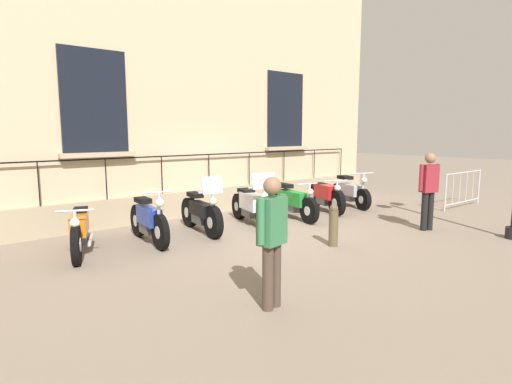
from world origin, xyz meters
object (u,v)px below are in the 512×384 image
motorcycle_orange (80,230)px  motorcycle_silver (350,193)px  motorcycle_blue (149,221)px  crowd_barrier (463,188)px  motorcycle_green (292,202)px  pedestrian_standing (429,187)px  motorcycle_black (201,214)px  motorcycle_white (252,206)px  bollard (333,225)px  motorcycle_red (325,196)px  pedestrian_walking (272,235)px

motorcycle_orange → motorcycle_silver: 7.69m
motorcycle_orange → motorcycle_blue: 1.28m
crowd_barrier → motorcycle_blue: bearing=-104.1°
motorcycle_green → pedestrian_standing: (2.89, 1.39, 0.56)m
motorcycle_orange → motorcycle_black: 2.55m
motorcycle_green → motorcycle_black: bearing=-94.4°
motorcycle_white → bollard: 2.48m
motorcycle_orange → pedestrian_standing: size_ratio=1.19×
motorcycle_white → motorcycle_silver: (-0.02, 3.80, -0.03)m
motorcycle_blue → motorcycle_red: motorcycle_blue is taller
motorcycle_blue → motorcycle_red: 5.23m
motorcycle_silver → crowd_barrier: 3.26m
bollard → motorcycle_red: bearing=133.1°
motorcycle_orange → motorcycle_black: bearing=88.7°
pedestrian_walking → pedestrian_standing: bearing=99.0°
motorcycle_black → pedestrian_walking: 4.27m
motorcycle_orange → motorcycle_green: bearing=87.1°
motorcycle_red → pedestrian_standing: size_ratio=1.10×
motorcycle_white → motorcycle_red: size_ratio=1.08×
motorcycle_orange → pedestrian_standing: bearing=64.2°
motorcycle_black → motorcycle_silver: motorcycle_black is taller
motorcycle_black → motorcycle_red: size_ratio=1.03×
pedestrian_standing → motorcycle_silver: bearing=158.9°
motorcycle_black → motorcycle_silver: size_ratio=1.04×
motorcycle_black → bollard: 2.92m
motorcycle_red → crowd_barrier: size_ratio=0.91×
motorcycle_white → motorcycle_green: size_ratio=0.96×
motorcycle_white → bollard: motorcycle_white is taller
motorcycle_green → pedestrian_walking: size_ratio=1.30×
motorcycle_orange → pedestrian_walking: pedestrian_walking is taller
crowd_barrier → motorcycle_red: bearing=-120.9°
crowd_barrier → pedestrian_walking: pedestrian_walking is taller
bollard → motorcycle_black: bearing=-152.8°
motorcycle_black → motorcycle_silver: 5.14m
motorcycle_blue → pedestrian_walking: (3.87, -0.22, 0.50)m
motorcycle_black → motorcycle_silver: (0.09, 5.14, -0.01)m
motorcycle_black → pedestrian_walking: bearing=-20.8°
motorcycle_black → pedestrian_standing: (3.09, 3.98, 0.57)m
crowd_barrier → motorcycle_green: bearing=-113.0°
motorcycle_black → motorcycle_silver: bearing=89.0°
motorcycle_blue → motorcycle_orange: bearing=-96.6°
motorcycle_red → crowd_barrier: (2.15, 3.59, 0.13)m
motorcycle_blue → pedestrian_standing: size_ratio=1.12×
motorcycle_blue → crowd_barrier: motorcycle_blue is taller
motorcycle_silver → pedestrian_walking: (3.87, -6.64, 0.53)m
motorcycle_silver → motorcycle_green: bearing=-87.6°
bollard → pedestrian_walking: (1.36, -2.84, 0.52)m
motorcycle_blue → motorcycle_green: motorcycle_blue is taller
motorcycle_orange → crowd_barrier: crowd_barrier is taller
motorcycle_blue → motorcycle_white: bearing=89.4°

